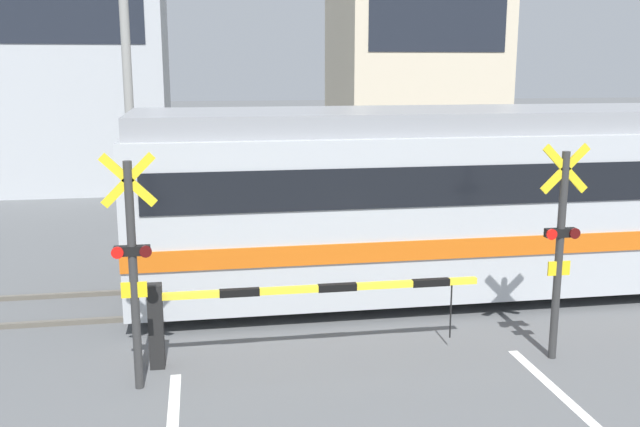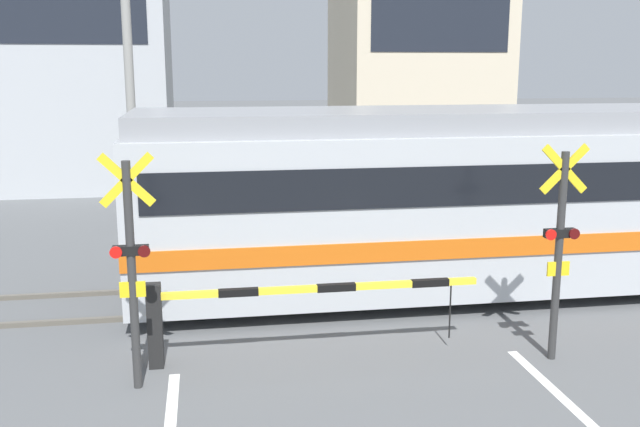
% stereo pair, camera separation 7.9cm
% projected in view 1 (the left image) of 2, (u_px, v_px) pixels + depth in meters
% --- Properties ---
extents(rail_track_near, '(50.00, 0.10, 0.08)m').
position_uv_depth(rail_track_near, '(324.00, 308.00, 12.09)').
color(rail_track_near, '#5B564C').
rests_on(rail_track_near, ground_plane).
extents(rail_track_far, '(50.00, 0.10, 0.08)m').
position_uv_depth(rail_track_far, '(311.00, 283.00, 13.48)').
color(rail_track_far, '#5B564C').
rests_on(rail_track_far, ground_plane).
extents(commuter_train, '(15.88, 3.00, 3.32)m').
position_uv_depth(commuter_train, '(567.00, 192.00, 13.20)').
color(commuter_train, '#B7BCC1').
rests_on(commuter_train, ground_plane).
extents(crossing_barrier_near, '(4.67, 0.20, 1.19)m').
position_uv_depth(crossing_barrier_near, '(249.00, 306.00, 9.86)').
color(crossing_barrier_near, black).
rests_on(crossing_barrier_near, ground_plane).
extents(crossing_barrier_far, '(4.67, 0.20, 1.19)m').
position_uv_depth(crossing_barrier_far, '(355.00, 214.00, 15.87)').
color(crossing_barrier_far, black).
rests_on(crossing_barrier_far, ground_plane).
extents(crossing_signal_left, '(0.68, 0.15, 3.05)m').
position_uv_depth(crossing_signal_left, '(133.00, 262.00, 8.85)').
color(crossing_signal_left, '#333333').
rests_on(crossing_signal_left, ground_plane).
extents(crossing_signal_right, '(0.68, 0.15, 3.05)m').
position_uv_depth(crossing_signal_right, '(560.00, 243.00, 9.79)').
color(crossing_signal_right, '#333333').
rests_on(crossing_signal_right, ground_plane).
extents(pedestrian, '(0.38, 0.22, 1.67)m').
position_uv_depth(pedestrian, '(332.00, 194.00, 17.50)').
color(pedestrian, '#33384C').
rests_on(pedestrian, ground_plane).
extents(building_left_of_street, '(5.96, 5.47, 10.41)m').
position_uv_depth(building_left_of_street, '(73.00, 30.00, 23.69)').
color(building_left_of_street, '#B2B7BC').
rests_on(building_left_of_street, ground_plane).
extents(building_right_of_street, '(5.51, 5.47, 9.95)m').
position_uv_depth(building_right_of_street, '(413.00, 39.00, 25.67)').
color(building_right_of_street, beige).
rests_on(building_right_of_street, ground_plane).
extents(utility_pole_streetside, '(0.22, 0.22, 8.99)m').
position_uv_depth(utility_pole_streetside, '(126.00, 47.00, 16.71)').
color(utility_pole_streetside, gray).
rests_on(utility_pole_streetside, ground_plane).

